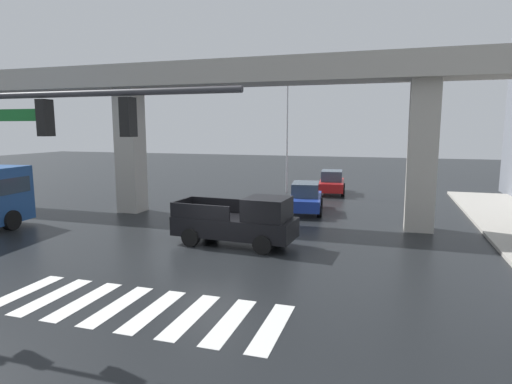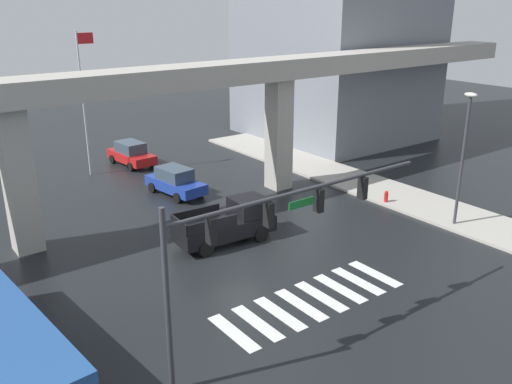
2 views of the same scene
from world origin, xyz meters
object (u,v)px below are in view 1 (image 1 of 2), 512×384
sedan_red (332,182)px  sedan_blue (305,198)px  pickup_truck (241,222)px  flagpole (289,117)px

sedan_red → sedan_blue: 7.68m
pickup_truck → sedan_red: size_ratio=1.17×
sedan_red → flagpole: flagpole is taller
sedan_blue → flagpole: (-2.71, 7.18, 4.79)m
pickup_truck → sedan_blue: size_ratio=1.16×
sedan_red → sedan_blue: (-0.53, -7.66, 0.00)m
pickup_truck → sedan_red: pickup_truck is taller
pickup_truck → sedan_blue: 7.98m
sedan_red → pickup_truck: bearing=-96.4°
sedan_red → sedan_blue: bearing=-94.0°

